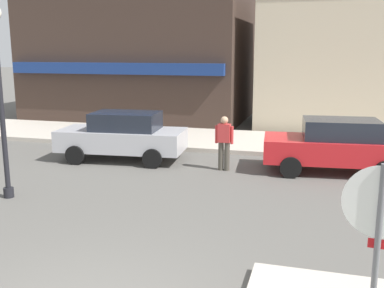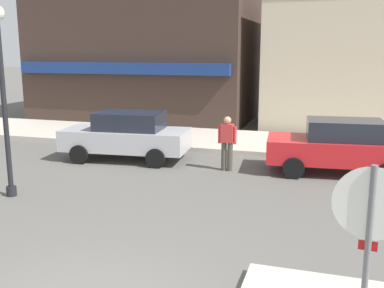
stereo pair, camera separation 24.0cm
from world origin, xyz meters
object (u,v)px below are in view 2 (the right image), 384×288
object	(u,v)px
lamp_post	(1,73)
pedestrian_crossing_near	(227,142)
stop_sign	(369,235)
parked_car_nearest	(127,135)
parked_car_second	(340,146)

from	to	relation	value
lamp_post	pedestrian_crossing_near	xyz separation A→B (m)	(4.48, 3.89, -2.09)
stop_sign	lamp_post	world-z (taller)	lamp_post
parked_car_nearest	parked_car_second	xyz separation A→B (m)	(6.54, 0.29, 0.00)
lamp_post	parked_car_second	size ratio (longest dim) A/B	1.10
pedestrian_crossing_near	parked_car_nearest	bearing A→B (deg)	173.75
pedestrian_crossing_near	lamp_post	bearing A→B (deg)	-139.03
parked_car_nearest	parked_car_second	size ratio (longest dim) A/B	1.00
parked_car_nearest	pedestrian_crossing_near	world-z (taller)	pedestrian_crossing_near
stop_sign	pedestrian_crossing_near	bearing A→B (deg)	113.40
parked_car_nearest	parked_car_second	distance (m)	6.55
parked_car_second	pedestrian_crossing_near	distance (m)	3.22
parked_car_nearest	pedestrian_crossing_near	xyz separation A→B (m)	(3.39, -0.37, 0.06)
stop_sign	pedestrian_crossing_near	size ratio (longest dim) A/B	1.43
lamp_post	pedestrian_crossing_near	bearing A→B (deg)	40.97
parked_car_second	pedestrian_crossing_near	size ratio (longest dim) A/B	2.57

